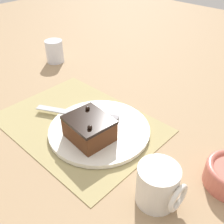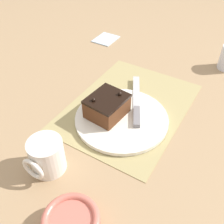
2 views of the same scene
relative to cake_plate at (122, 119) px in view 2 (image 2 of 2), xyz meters
The scene contains 8 objects.
ground_plane 0.07m from the cake_plate, 169.86° to the right, with size 3.00×3.00×0.00m, color #9E7F5B.
placemat_woven 0.07m from the cake_plate, 169.86° to the right, with size 0.46×0.34×0.00m, color tan.
cake_plate is the anchor object (origin of this frame).
chocolate_cake 0.06m from the cake_plate, 76.80° to the right, with size 0.12×0.11×0.07m.
serving_knife 0.06m from the cake_plate, 159.84° to the left, with size 0.24×0.14×0.01m.
small_bowl 0.35m from the cake_plate, 12.55° to the left, with size 0.12×0.12×0.05m.
coffee_mug 0.26m from the cake_plate, 16.49° to the right, with size 0.10×0.09×0.09m.
folded_napkin 0.54m from the cake_plate, 142.82° to the right, with size 0.11×0.09×0.01m, color silver.
Camera 2 is at (0.58, 0.28, 0.55)m, focal length 42.00 mm.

